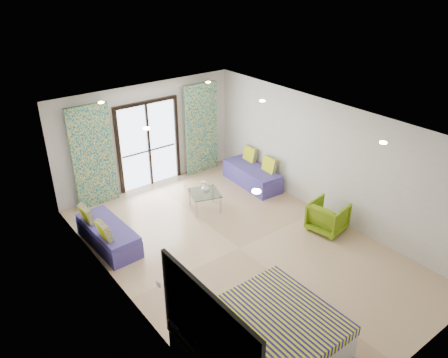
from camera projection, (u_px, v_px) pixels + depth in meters
floor at (239, 248)px, 9.11m from camera, size 5.00×7.50×0.01m
ceiling at (242, 126)px, 7.89m from camera, size 5.00×7.50×0.01m
wall_back at (148, 136)px, 11.16m from camera, size 5.00×0.01×2.70m
wall_front at (418, 297)px, 5.84m from camera, size 5.00×0.01×2.70m
wall_left at (123, 235)px, 7.14m from camera, size 0.01×7.50×2.70m
wall_right at (326, 159)px, 9.86m from camera, size 0.01×7.50×2.70m
balcony_door at (148, 140)px, 11.18m from camera, size 1.76×0.08×2.28m
balcony_rail at (149, 151)px, 11.32m from camera, size 1.52×0.03×0.04m
curtain_left at (93, 157)px, 10.23m from camera, size 1.00×0.10×2.50m
curtain_right at (201, 129)px, 11.92m from camera, size 1.00×0.10×2.50m
downlight_a at (256, 191)px, 5.73m from camera, size 0.12×0.12×0.02m
downlight_b at (383, 143)px, 7.25m from camera, size 0.12×0.12×0.02m
downlight_c at (146, 128)px, 7.85m from camera, size 0.12×0.12×0.02m
downlight_d at (262, 101)px, 9.37m from camera, size 0.12×0.12×0.02m
downlight_e at (101, 102)px, 9.27m from camera, size 0.12×0.12×0.02m
downlight_f at (208, 82)px, 10.79m from camera, size 0.12×0.12×0.02m
headboard at (207, 334)px, 5.65m from camera, size 0.06×2.10×1.50m
switch_plate at (158, 284)px, 6.53m from camera, size 0.02×0.10×0.10m
bed at (262, 340)px, 6.51m from camera, size 2.21×1.80×0.76m
daybed_left at (108, 235)px, 9.09m from camera, size 0.74×1.75×0.85m
daybed_right at (252, 175)px, 11.59m from camera, size 0.79×1.80×0.87m
coffee_table at (205, 194)px, 10.35m from camera, size 0.86×0.86×0.79m
vase at (205, 188)px, 10.34m from camera, size 0.23×0.24×0.19m
armchair at (328, 215)px, 9.56m from camera, size 0.81×0.84×0.75m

